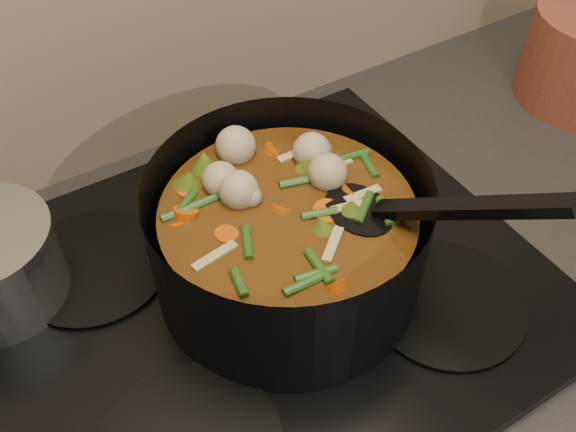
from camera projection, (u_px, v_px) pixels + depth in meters
stovetop at (266, 290)px, 0.75m from camera, size 0.62×0.54×0.03m
stockpot at (289, 238)px, 0.70m from camera, size 0.37×0.40×0.22m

